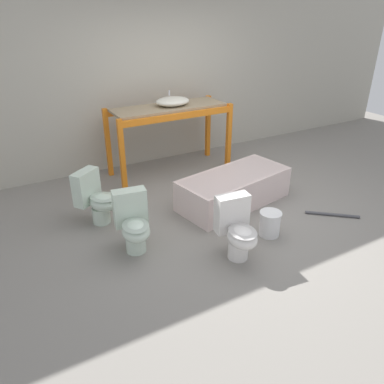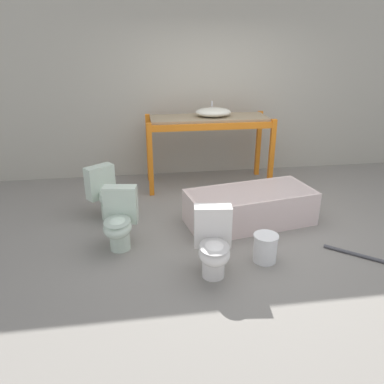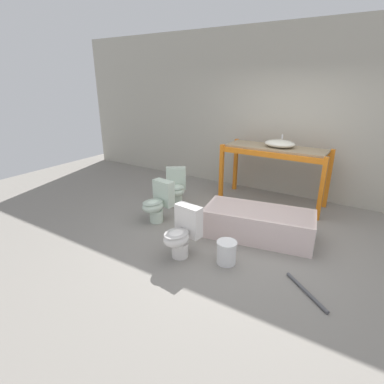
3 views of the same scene
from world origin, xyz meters
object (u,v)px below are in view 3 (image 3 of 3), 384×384
bathtub_main (258,222)px  bucket_white (227,252)px  sink_basin (280,144)px  toilet_extra (182,233)px  toilet_far (176,187)px  toilet_near (158,202)px

bathtub_main → bucket_white: 0.88m
bathtub_main → bucket_white: bathtub_main is taller
sink_basin → toilet_extra: bearing=-100.8°
bucket_white → toilet_far: bearing=142.6°
toilet_near → toilet_far: 0.80m
sink_basin → toilet_far: sink_basin is taller
toilet_far → bucket_white: 2.13m
toilet_extra → bucket_white: size_ratio=2.22×
toilet_near → toilet_far: bearing=111.9°
toilet_near → bucket_white: size_ratio=2.22×
bathtub_main → toilet_near: size_ratio=2.48×
sink_basin → bucket_white: bearing=-87.1°
toilet_far → sink_basin: bearing=-4.0°
toilet_far → bucket_white: size_ratio=2.22×
toilet_far → toilet_extra: same height
sink_basin → toilet_extra: (-0.47, -2.44, -0.82)m
sink_basin → bathtub_main: size_ratio=0.32×
bathtub_main → toilet_extra: size_ratio=2.48×
toilet_near → toilet_far: size_ratio=1.00×
sink_basin → toilet_near: size_ratio=0.80×
bathtub_main → toilet_extra: bearing=-133.8°
bathtub_main → toilet_near: toilet_near is taller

